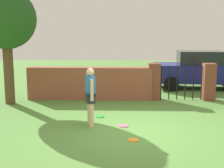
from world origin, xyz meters
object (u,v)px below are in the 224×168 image
object	(u,v)px
person	(90,94)
tree	(6,20)
car	(200,70)
frisbee_orange	(133,140)
frisbee_green	(100,116)
frisbee_pink	(123,126)

from	to	relation	value
person	tree	bearing A→B (deg)	-145.14
car	frisbee_orange	bearing A→B (deg)	-111.87
frisbee_green	frisbee_orange	size ratio (longest dim) A/B	1.00
frisbee_pink	frisbee_orange	bearing A→B (deg)	-77.64
frisbee_pink	person	bearing A→B (deg)	179.85
frisbee_green	frisbee_orange	distance (m)	2.24
tree	frisbee_green	bearing A→B (deg)	-26.16
person	frisbee_pink	bearing A→B (deg)	73.48
frisbee_green	frisbee_pink	distance (m)	1.16
tree	frisbee_pink	world-z (taller)	tree
person	frisbee_orange	world-z (taller)	person
frisbee_green	frisbee_orange	bearing A→B (deg)	-64.51
car	person	bearing A→B (deg)	-123.76
frisbee_orange	person	bearing A→B (deg)	135.93
frisbee_green	frisbee_pink	bearing A→B (deg)	-51.69
person	car	xyz separation A→B (m)	(4.42, 5.85, -0.04)
car	frisbee_green	size ratio (longest dim) A/B	15.89
frisbee_green	frisbee_orange	xyz separation A→B (m)	(0.96, -2.02, 0.00)
person	frisbee_green	xyz separation A→B (m)	(0.18, 0.91, -0.89)
car	frisbee_green	world-z (taller)	car
car	frisbee_green	xyz separation A→B (m)	(-4.23, -4.94, -0.85)
frisbee_green	car	bearing A→B (deg)	49.42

